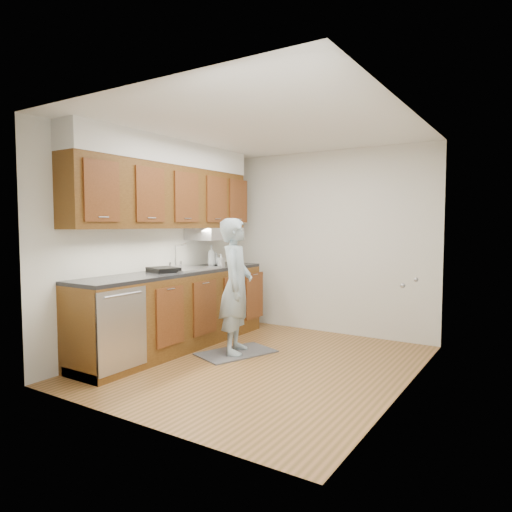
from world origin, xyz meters
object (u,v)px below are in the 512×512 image
Objects in this scene: soap_bottle_b at (221,260)px; steel_can at (222,263)px; soap_bottle_c at (216,259)px; soap_bottle_a at (211,255)px; dish_rack at (163,270)px; person at (236,277)px.

steel_can is (0.08, -0.10, -0.02)m from soap_bottle_b.
soap_bottle_c reaches higher than steel_can.
soap_bottle_a is 0.23m from soap_bottle_b.
soap_bottle_b reaches higher than dish_rack.
person is 1.07m from soap_bottle_c.
dish_rack is (-0.18, -0.88, -0.06)m from soap_bottle_b.
soap_bottle_a is 2.22× the size of steel_can.
steel_can is 0.83m from dish_rack.
soap_bottle_b is 0.28m from soap_bottle_c.
dish_rack is (-0.78, -0.36, 0.07)m from person.
soap_bottle_c is at bearing 137.79° from steel_can.
soap_bottle_c reaches higher than soap_bottle_b.
soap_bottle_b is at bearing -38.53° from soap_bottle_c.
soap_bottle_b reaches higher than steel_can.
soap_bottle_a is (-0.82, 0.59, 0.18)m from person.
soap_bottle_b is at bearing -18.28° from soap_bottle_a.
person is 0.80m from soap_bottle_b.
soap_bottle_a is at bearing 29.97° from person.
steel_can is (0.30, -0.27, -0.02)m from soap_bottle_c.
steel_can is (-0.52, 0.42, 0.11)m from person.
steel_can is at bearing 90.09° from dish_rack.
soap_bottle_a is at bearing 161.72° from soap_bottle_b.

